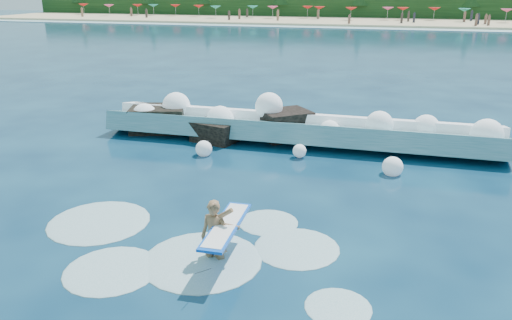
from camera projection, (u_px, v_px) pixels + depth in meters
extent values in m
plane|color=#07213B|center=(185.00, 219.00, 13.94)|extent=(200.00, 200.00, 0.00)
cube|color=tan|center=(365.00, 22.00, 84.82)|extent=(140.00, 20.00, 0.40)
cube|color=silver|center=(360.00, 28.00, 74.87)|extent=(140.00, 5.00, 0.08)
cube|color=black|center=(370.00, 5.00, 93.15)|extent=(140.00, 4.00, 5.00)
cube|color=teal|center=(296.00, 133.00, 20.56)|extent=(16.16, 2.46, 1.35)
cube|color=white|center=(299.00, 119.00, 21.15)|extent=(16.16, 1.14, 0.63)
cube|color=black|center=(158.00, 121.00, 22.22)|extent=(2.77, 2.37, 1.28)
cube|color=black|center=(216.00, 133.00, 20.77)|extent=(2.07, 1.79, 0.98)
cube|color=black|center=(285.00, 127.00, 21.15)|extent=(2.51, 2.46, 1.37)
imported|color=olive|center=(214.00, 237.00, 11.65)|extent=(0.68, 0.46, 1.83)
cube|color=blue|center=(226.00, 226.00, 11.52)|extent=(0.65, 2.51, 0.06)
cube|color=white|center=(226.00, 225.00, 11.51)|extent=(0.54, 2.30, 0.06)
cylinder|color=black|center=(203.00, 271.00, 10.56)|extent=(0.01, 0.91, 0.43)
sphere|color=white|center=(145.00, 116.00, 21.73)|extent=(1.09, 1.09, 1.09)
sphere|color=white|center=(176.00, 106.00, 22.19)|extent=(1.24, 1.24, 1.24)
sphere|color=white|center=(220.00, 120.00, 21.18)|extent=(1.17, 1.17, 1.17)
sphere|color=white|center=(269.00, 106.00, 20.99)|extent=(1.17, 1.17, 1.17)
sphere|color=white|center=(329.00, 130.00, 20.09)|extent=(0.80, 0.80, 0.80)
sphere|color=white|center=(379.00, 125.00, 19.55)|extent=(1.08, 1.08, 1.08)
sphere|color=white|center=(426.00, 128.00, 19.73)|extent=(1.06, 1.06, 1.06)
sphere|color=white|center=(487.00, 135.00, 18.59)|extent=(1.20, 1.20, 1.20)
sphere|color=white|center=(204.00, 149.00, 19.05)|extent=(0.64, 0.64, 0.64)
sphere|color=white|center=(299.00, 151.00, 18.75)|extent=(0.52, 0.52, 0.52)
sphere|color=white|center=(393.00, 167.00, 17.12)|extent=(0.72, 0.72, 0.72)
ellipsoid|color=silver|center=(202.00, 260.00, 11.82)|extent=(2.88, 2.88, 0.14)
ellipsoid|color=silver|center=(111.00, 270.00, 11.42)|extent=(2.20, 2.20, 0.11)
ellipsoid|color=silver|center=(297.00, 248.00, 12.38)|extent=(2.15, 2.15, 0.11)
ellipsoid|color=silver|center=(99.00, 222.00, 13.74)|extent=(2.79, 2.79, 0.14)
ellipsoid|color=silver|center=(268.00, 222.00, 13.71)|extent=(1.66, 1.66, 0.08)
ellipsoid|color=silver|center=(338.00, 307.00, 10.11)|extent=(1.39, 1.39, 0.07)
cone|color=red|center=(83.00, 5.00, 101.04)|extent=(2.00, 2.00, 0.50)
cone|color=#D13D6F|center=(109.00, 6.00, 97.25)|extent=(2.00, 2.00, 0.50)
cone|color=red|center=(137.00, 6.00, 98.38)|extent=(2.00, 2.00, 0.50)
cone|color=#168A78|center=(153.00, 6.00, 97.91)|extent=(2.00, 2.00, 0.50)
cone|color=red|center=(175.00, 6.00, 97.10)|extent=(2.00, 2.00, 0.50)
cone|color=red|center=(199.00, 6.00, 94.39)|extent=(2.00, 2.00, 0.50)
cone|color=#168A78|center=(216.00, 7.00, 90.72)|extent=(2.00, 2.00, 0.50)
cone|color=#168A78|center=(253.00, 7.00, 91.20)|extent=(2.00, 2.00, 0.50)
cone|color=#D13D6F|center=(273.00, 8.00, 89.87)|extent=(2.00, 2.00, 0.50)
cone|color=red|center=(308.00, 7.00, 90.18)|extent=(2.00, 2.00, 0.50)
cone|color=red|center=(319.00, 8.00, 88.58)|extent=(2.00, 2.00, 0.50)
cone|color=red|center=(351.00, 9.00, 85.44)|extent=(2.00, 2.00, 0.50)
cone|color=#D13D6F|center=(388.00, 9.00, 85.72)|extent=(2.00, 2.00, 0.50)
cone|color=red|center=(403.00, 9.00, 85.24)|extent=(2.00, 2.00, 0.50)
cone|color=red|center=(435.00, 9.00, 84.61)|extent=(2.00, 2.00, 0.50)
cone|color=#168A78|center=(464.00, 10.00, 81.53)|extent=(2.00, 2.00, 0.50)
cone|color=#D13D6F|center=(507.00, 10.00, 79.75)|extent=(2.00, 2.00, 0.50)
cube|color=#3F332D|center=(247.00, 15.00, 88.00)|extent=(0.35, 0.22, 1.38)
cube|color=#8C664C|center=(180.00, 15.00, 85.67)|extent=(0.35, 0.22, 1.60)
cube|color=#262633|center=(311.00, 17.00, 79.76)|extent=(0.35, 0.22, 1.58)
cube|color=brown|center=(239.00, 15.00, 87.87)|extent=(0.35, 0.22, 1.47)
cube|color=#3F332D|center=(480.00, 16.00, 82.78)|extent=(0.35, 0.22, 1.61)
cube|color=#8C664C|center=(109.00, 13.00, 92.99)|extent=(0.35, 0.22, 1.60)
cube|color=#262633|center=(450.00, 18.00, 77.72)|extent=(0.35, 0.22, 1.61)
cube|color=brown|center=(167.00, 14.00, 88.24)|extent=(0.35, 0.22, 1.58)
cube|color=#3F332D|center=(131.00, 12.00, 95.55)|extent=(0.35, 0.22, 1.47)
cube|color=#8C664C|center=(333.00, 18.00, 78.85)|extent=(0.35, 0.22, 1.45)
cube|color=#262633|center=(492.00, 18.00, 80.59)|extent=(0.35, 0.22, 1.40)
cube|color=brown|center=(247.00, 13.00, 93.44)|extent=(0.35, 0.22, 1.37)
cube|color=#8C664C|center=(164.00, 12.00, 96.47)|extent=(0.35, 0.22, 1.40)
cube|color=#262633|center=(369.00, 18.00, 78.36)|extent=(0.35, 0.22, 1.52)
cube|color=#262633|center=(221.00, 14.00, 88.57)|extent=(0.35, 0.22, 1.49)
cube|color=brown|center=(490.00, 18.00, 79.75)|extent=(0.35, 0.22, 1.45)
cube|color=#3F332D|center=(307.00, 16.00, 85.16)|extent=(0.35, 0.22, 1.42)
cube|color=#8C664C|center=(362.00, 17.00, 82.04)|extent=(0.35, 0.22, 1.44)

